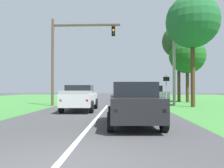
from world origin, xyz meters
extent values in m
plane|color=#424244|center=(0.00, 9.17, 0.00)|extent=(120.00, 120.00, 0.00)
cube|color=black|center=(1.82, 5.13, 0.79)|extent=(2.13, 4.52, 0.87)
cube|color=black|center=(1.81, 5.35, 1.52)|extent=(1.82, 2.82, 0.59)
cube|color=red|center=(1.13, 2.91, 0.84)|extent=(0.14, 0.07, 0.12)
cube|color=red|center=(2.71, 2.98, 0.84)|extent=(0.14, 0.07, 0.12)
cylinder|color=black|center=(0.79, 6.46, 0.36)|extent=(0.26, 0.73, 0.72)
cylinder|color=black|center=(2.72, 6.55, 0.36)|extent=(0.26, 0.73, 0.72)
cylinder|color=black|center=(0.92, 3.72, 0.36)|extent=(0.26, 0.73, 0.72)
cylinder|color=black|center=(2.85, 3.80, 0.36)|extent=(0.26, 0.73, 0.72)
cube|color=silver|center=(-1.61, 11.46, 0.81)|extent=(2.06, 5.03, 0.82)
cube|color=black|center=(-1.60, 11.21, 1.51)|extent=(1.76, 1.93, 0.57)
cube|color=#B8B8B8|center=(-1.57, 9.91, 1.32)|extent=(1.89, 1.94, 0.20)
cube|color=red|center=(-2.34, 8.98, 0.85)|extent=(0.14, 0.06, 0.12)
cube|color=red|center=(-0.75, 9.02, 0.85)|extent=(0.14, 0.06, 0.12)
cylinder|color=black|center=(-2.61, 12.98, 0.40)|extent=(0.25, 0.81, 0.80)
cylinder|color=black|center=(-0.67, 13.03, 0.40)|extent=(0.25, 0.81, 0.80)
cylinder|color=black|center=(-2.54, 9.89, 0.40)|extent=(0.25, 0.81, 0.80)
cylinder|color=black|center=(-0.60, 9.94, 0.40)|extent=(0.25, 0.81, 0.80)
cylinder|color=brown|center=(-4.95, 15.84, 3.96)|extent=(0.24, 0.24, 7.91)
cube|color=#4C3D2B|center=(-1.88, 15.84, 7.31)|extent=(6.14, 0.16, 0.16)
cube|color=black|center=(0.58, 15.84, 6.76)|extent=(0.32, 0.28, 0.90)
sphere|color=black|center=(0.58, 15.69, 7.06)|extent=(0.22, 0.22, 0.22)
sphere|color=orange|center=(0.58, 15.69, 6.76)|extent=(0.22, 0.22, 0.22)
sphere|color=black|center=(0.58, 15.69, 6.46)|extent=(0.22, 0.22, 0.22)
cylinder|color=gray|center=(5.11, 14.95, 1.36)|extent=(0.08, 0.08, 2.73)
cube|color=white|center=(5.11, 14.92, 2.38)|extent=(0.60, 0.03, 0.44)
cube|color=black|center=(5.11, 14.90, 2.38)|extent=(0.52, 0.01, 0.36)
cylinder|color=#4C351E|center=(8.78, 21.56, 1.90)|extent=(0.36, 0.36, 3.80)
sphere|color=#206020|center=(8.78, 21.56, 5.33)|extent=(4.09, 4.09, 4.09)
cube|color=silver|center=(3.71, 18.92, 0.80)|extent=(4.76, 2.01, 0.91)
cube|color=black|center=(3.94, 18.92, 1.55)|extent=(2.87, 1.73, 0.60)
cube|color=red|center=(1.36, 19.60, 0.84)|extent=(0.06, 0.14, 0.12)
cube|color=red|center=(1.41, 18.08, 0.84)|extent=(0.06, 0.14, 0.12)
cylinder|color=black|center=(5.13, 19.89, 0.34)|extent=(0.69, 0.24, 0.68)
cylinder|color=black|center=(5.19, 18.03, 0.34)|extent=(0.69, 0.24, 0.68)
cylinder|color=black|center=(2.22, 19.80, 0.34)|extent=(0.69, 0.24, 0.68)
cylinder|color=black|center=(2.28, 17.94, 0.34)|extent=(0.69, 0.24, 0.68)
cylinder|color=#9E998E|center=(6.41, 17.71, 4.74)|extent=(0.28, 0.28, 9.47)
cylinder|color=#4C351E|center=(8.04, 22.43, 2.83)|extent=(0.36, 0.36, 5.66)
sphere|color=#294D25|center=(8.04, 22.43, 7.11)|extent=(3.88, 3.88, 3.88)
cylinder|color=#4C351E|center=(7.35, 14.97, 2.80)|extent=(0.36, 0.36, 5.60)
sphere|color=#216130|center=(7.35, 14.97, 7.29)|extent=(4.50, 4.50, 4.50)
camera|label=1|loc=(1.32, -4.47, 1.57)|focal=36.36mm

